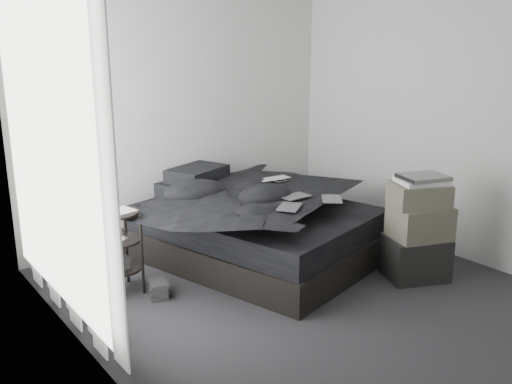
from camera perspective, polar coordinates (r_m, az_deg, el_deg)
floor at (r=4.85m, az=5.76°, el=-10.62°), size 3.60×4.20×0.01m
wall_back at (r=6.12m, az=-7.35°, el=7.57°), size 3.60×0.01×2.60m
wall_left at (r=3.50m, az=-16.03°, el=1.23°), size 0.01×4.20×2.60m
wall_right at (r=5.80m, az=19.48°, el=6.39°), size 0.01×4.20×2.60m
window_left at (r=4.33m, az=-20.15°, el=4.21°), size 0.02×2.00×2.30m
curtain_left at (r=4.36m, az=-19.44°, el=3.40°), size 0.06×2.12×2.48m
bed at (r=5.61m, az=0.04°, el=-5.21°), size 2.10×2.47×0.29m
mattress at (r=5.53m, az=0.04°, el=-2.70°), size 2.02×2.39×0.23m
duvet at (r=5.43m, az=0.47°, el=-0.42°), size 1.98×2.16×0.25m
pillow_lower at (r=5.97m, az=-6.49°, el=0.44°), size 0.73×0.58×0.14m
pillow_upper at (r=5.97m, az=-5.90°, el=1.85°), size 0.71×0.60×0.13m
laptop at (r=5.75m, az=2.09°, el=1.91°), size 0.35×0.24×0.03m
comic_a at (r=4.89m, az=3.36°, el=-0.64°), size 0.32×0.30×0.01m
comic_b at (r=5.22m, az=3.95°, el=0.45°), size 0.28×0.19×0.01m
comic_c at (r=5.17m, az=7.63°, el=0.26°), size 0.31×0.32×0.01m
side_stand at (r=4.95m, az=-13.62°, el=-5.96°), size 0.40×0.40×0.71m
papers at (r=4.83m, az=-13.73°, el=-1.97°), size 0.31×0.25×0.01m
floor_books at (r=4.90m, az=-9.72°, el=-9.52°), size 0.20×0.24×0.15m
box_lower at (r=5.35m, az=15.64°, el=-6.31°), size 0.64×0.58×0.38m
box_mid at (r=5.24m, az=16.07°, el=-2.89°), size 0.59×0.52×0.29m
box_upper at (r=5.16m, az=15.99°, el=-0.25°), size 0.58×0.54×0.20m
art_book_white at (r=5.14m, az=16.20°, el=1.06°), size 0.49×0.45×0.04m
art_book_snake at (r=5.13m, az=16.41°, el=1.45°), size 0.46×0.41×0.04m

